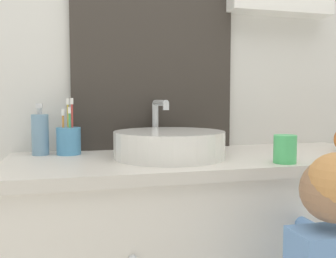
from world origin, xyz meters
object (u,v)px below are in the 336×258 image
Objects in this scene: toothbrush_holder at (69,140)px; drinking_cup at (285,149)px; soap_dispenser at (40,134)px; sink_basin at (169,143)px.

toothbrush_holder reaches higher than drinking_cup.
soap_dispenser is at bearing 172.45° from toothbrush_holder.
soap_dispenser is at bearing 153.55° from drinking_cup.
toothbrush_holder is 1.10× the size of soap_dispenser.
soap_dispenser is (-0.10, 0.01, 0.02)m from toothbrush_holder.
toothbrush_holder is at bearing 154.36° from sink_basin.
toothbrush_holder is (-0.33, 0.16, 0.00)m from sink_basin.
drinking_cup is (0.74, -0.37, -0.03)m from soap_dispenser.
soap_dispenser is (-0.42, 0.17, 0.03)m from sink_basin.
drinking_cup is (0.64, -0.35, -0.01)m from toothbrush_holder.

